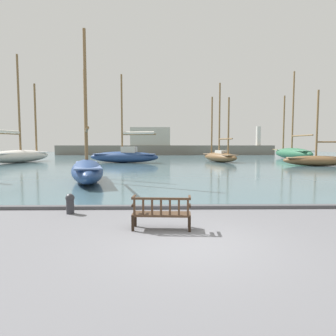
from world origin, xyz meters
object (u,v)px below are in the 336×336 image
at_px(sailboat_outer_port, 292,152).
at_px(sailboat_nearest_port, 220,155).
at_px(sailboat_mid_starboard, 19,154).
at_px(sailboat_mid_port, 318,160).
at_px(sailboat_far_port, 125,155).
at_px(sailboat_distant_harbor, 87,169).
at_px(park_bench, 161,213).
at_px(mooring_bollard, 70,203).

bearing_deg(sailboat_outer_port, sailboat_nearest_port, -149.00).
xyz_separation_m(sailboat_mid_starboard, sailboat_mid_port, (34.06, -6.43, -0.40)).
distance_m(sailboat_far_port, sailboat_distant_harbor, 18.81).
xyz_separation_m(park_bench, sailboat_distant_harbor, (-4.53, 10.03, 0.39)).
bearing_deg(sailboat_mid_starboard, park_bench, -58.84).
bearing_deg(sailboat_nearest_port, mooring_bollard, -110.35).
height_order(sailboat_mid_port, sailboat_outer_port, sailboat_outer_port).
bearing_deg(sailboat_mid_port, mooring_bollard, -132.79).
relative_size(sailboat_mid_starboard, sailboat_distant_harbor, 1.45).
bearing_deg(sailboat_mid_starboard, sailboat_outer_port, 12.91).
bearing_deg(mooring_bollard, sailboat_mid_starboard, 118.13).
bearing_deg(sailboat_distant_harbor, sailboat_mid_starboard, 124.37).
bearing_deg(park_bench, sailboat_far_port, 99.12).
relative_size(park_bench, sailboat_mid_port, 0.21).
distance_m(sailboat_nearest_port, mooring_bollard, 30.30).
height_order(sailboat_nearest_port, mooring_bollard, sailboat_nearest_port).
xyz_separation_m(sailboat_distant_harbor, sailboat_outer_port, (24.80, 28.02, 0.25)).
bearing_deg(sailboat_mid_port, sailboat_distant_harbor, -148.30).
bearing_deg(sailboat_outer_port, park_bench, -118.04).
xyz_separation_m(sailboat_mid_starboard, sailboat_nearest_port, (25.19, 1.01, -0.16)).
xyz_separation_m(park_bench, mooring_bollard, (-3.09, 1.94, -0.09)).
distance_m(sailboat_mid_starboard, sailboat_outer_port, 39.00).
xyz_separation_m(sailboat_far_port, sailboat_nearest_port, (12.07, 1.51, -0.02)).
height_order(sailboat_mid_port, sailboat_distant_harbor, sailboat_distant_harbor).
distance_m(sailboat_distant_harbor, mooring_bollard, 8.23).
bearing_deg(sailboat_far_port, sailboat_outer_port, 20.32).
bearing_deg(mooring_bollard, sailboat_far_port, 93.27).
xyz_separation_m(park_bench, sailboat_nearest_port, (7.45, 30.35, 0.48)).
distance_m(sailboat_far_port, mooring_bollard, 26.94).
distance_m(sailboat_far_port, sailboat_mid_starboard, 13.13).
xyz_separation_m(sailboat_nearest_port, sailboat_distant_harbor, (-11.98, -20.32, -0.09)).
relative_size(sailboat_far_port, mooring_bollard, 15.63).
relative_size(sailboat_far_port, sailboat_outer_port, 0.80).
height_order(sailboat_mid_starboard, sailboat_mid_port, sailboat_mid_starboard).
height_order(park_bench, sailboat_far_port, sailboat_far_port).
height_order(park_bench, sailboat_mid_starboard, sailboat_mid_starboard).
bearing_deg(park_bench, mooring_bollard, 147.89).
bearing_deg(park_bench, sailboat_outer_port, 61.96).
bearing_deg(sailboat_mid_starboard, sailboat_nearest_port, 2.29).
relative_size(park_bench, sailboat_nearest_port, 0.16).
bearing_deg(mooring_bollard, sailboat_outer_port, 57.10).
height_order(sailboat_nearest_port, sailboat_outer_port, sailboat_outer_port).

